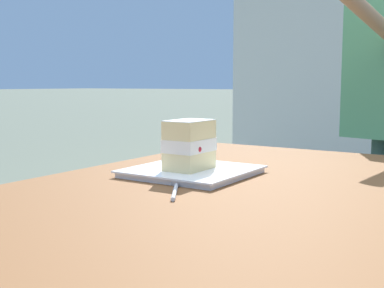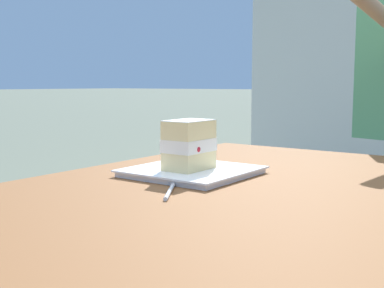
{
  "view_description": "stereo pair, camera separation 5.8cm",
  "coord_description": "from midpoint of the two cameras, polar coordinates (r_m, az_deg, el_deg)",
  "views": [
    {
      "loc": [
        0.73,
        0.47,
        0.96
      ],
      "look_at": [
        -0.23,
        -0.15,
        0.82
      ],
      "focal_mm": 46.65,
      "sensor_mm": 36.0,
      "label": 1
    },
    {
      "loc": [
        0.69,
        0.52,
        0.96
      ],
      "look_at": [
        -0.23,
        -0.15,
        0.82
      ],
      "focal_mm": 46.65,
      "sensor_mm": 36.0,
      "label": 2
    }
  ],
  "objects": [
    {
      "name": "patio_table",
      "position": [
        0.92,
        -1.69,
        -12.56
      ],
      "size": [
        1.62,
        0.86,
        0.75
      ],
      "color": "brown",
      "rests_on": "ground"
    },
    {
      "name": "dessert_plate",
      "position": [
        1.15,
        -1.45,
        -3.17
      ],
      "size": [
        0.26,
        0.26,
        0.02
      ],
      "color": "white",
      "rests_on": "patio_table"
    },
    {
      "name": "cake_slice",
      "position": [
        1.13,
        -1.79,
        -0.1
      ],
      "size": [
        0.11,
        0.09,
        0.11
      ],
      "color": "#EAD18C",
      "rests_on": "dessert_plate"
    },
    {
      "name": "dessert_fork",
      "position": [
        0.99,
        -3.57,
        -5.07
      ],
      "size": [
        0.15,
        0.1,
        0.01
      ],
      "color": "silver",
      "rests_on": "patio_table"
    }
  ]
}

